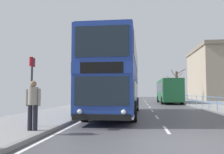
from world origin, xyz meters
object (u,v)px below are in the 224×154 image
at_px(double_decker_bus_main, 116,78).
at_px(background_building_00, 223,74).
at_px(background_bus_far_lane, 168,91).
at_px(bare_tree_far_00, 177,85).
at_px(pedestrian_with_backpack, 33,101).
at_px(bus_stop_sign_near, 32,83).

bearing_deg(double_decker_bus_main, background_building_00, 62.32).
xyz_separation_m(background_bus_far_lane, background_building_00, (12.70, 16.71, 3.52)).
xyz_separation_m(double_decker_bus_main, bare_tree_far_00, (8.19, 28.40, 0.45)).
height_order(double_decker_bus_main, bare_tree_far_00, bare_tree_far_00).
distance_m(double_decker_bus_main, pedestrian_with_backpack, 7.64).
distance_m(background_bus_far_lane, pedestrian_with_backpack, 26.29).
bearing_deg(background_bus_far_lane, background_building_00, 52.76).
xyz_separation_m(pedestrian_with_backpack, background_building_00, (20.39, 41.84, 4.07)).
bearing_deg(pedestrian_with_backpack, background_building_00, 64.02).
relative_size(pedestrian_with_backpack, bare_tree_far_00, 0.31).
distance_m(pedestrian_with_backpack, bus_stop_sign_near, 1.30).
distance_m(double_decker_bus_main, background_bus_far_lane, 18.75).
distance_m(double_decker_bus_main, bare_tree_far_00, 29.56).
xyz_separation_m(pedestrian_with_backpack, bus_stop_sign_near, (-0.53, 0.98, 0.66)).
bearing_deg(double_decker_bus_main, bare_tree_far_00, 73.91).
bearing_deg(background_bus_far_lane, pedestrian_with_backpack, -107.00).
bearing_deg(background_building_00, bare_tree_far_00, -147.98).
xyz_separation_m(bus_stop_sign_near, bare_tree_far_00, (10.94, 34.62, 1.00)).
bearing_deg(double_decker_bus_main, pedestrian_with_backpack, -107.13).
distance_m(double_decker_bus_main, bus_stop_sign_near, 6.82).
relative_size(double_decker_bus_main, background_building_00, 0.70).
height_order(double_decker_bus_main, background_building_00, background_building_00).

